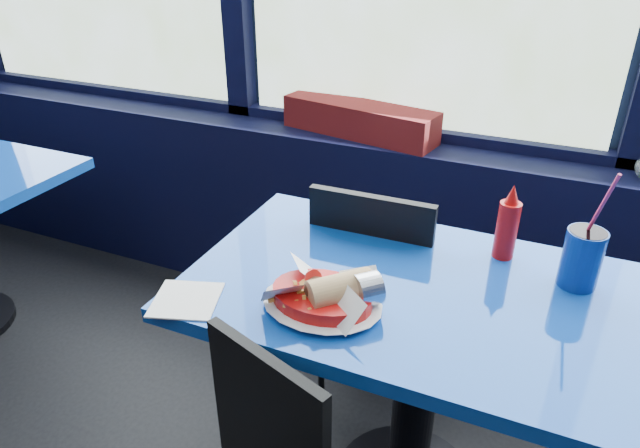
# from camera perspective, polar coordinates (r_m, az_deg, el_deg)

# --- Properties ---
(window_sill) EXTENTS (5.00, 0.26, 0.80)m
(window_sill) POSITION_cam_1_polar(r_m,az_deg,el_deg) (2.42, 8.07, -0.85)
(window_sill) COLOR black
(window_sill) RESTS_ON ground
(near_table) EXTENTS (1.20, 0.70, 0.75)m
(near_table) POSITION_cam_1_polar(r_m,az_deg,el_deg) (1.56, 9.98, -11.92)
(near_table) COLOR black
(near_table) RESTS_ON ground
(chair_near_back) EXTENTS (0.40, 0.41, 0.87)m
(chair_near_back) POSITION_cam_1_polar(r_m,az_deg,el_deg) (1.90, 5.88, -6.03)
(chair_near_back) COLOR black
(chair_near_back) RESTS_ON ground
(planter_box) EXTENTS (0.65, 0.28, 0.13)m
(planter_box) POSITION_cam_1_polar(r_m,az_deg,el_deg) (2.29, 3.96, 10.39)
(planter_box) COLOR maroon
(planter_box) RESTS_ON window_sill
(food_basket) EXTENTS (0.31, 0.31, 0.09)m
(food_basket) POSITION_cam_1_polar(r_m,az_deg,el_deg) (1.35, 0.45, -7.18)
(food_basket) COLOR red
(food_basket) RESTS_ON near_table
(ketchup_bottle) EXTENTS (0.06, 0.06, 0.21)m
(ketchup_bottle) POSITION_cam_1_polar(r_m,az_deg,el_deg) (1.59, 18.22, -0.17)
(ketchup_bottle) COLOR red
(ketchup_bottle) RESTS_ON near_table
(soda_cup) EXTENTS (0.10, 0.10, 0.32)m
(soda_cup) POSITION_cam_1_polar(r_m,az_deg,el_deg) (1.54, 24.74, -3.03)
(soda_cup) COLOR navy
(soda_cup) RESTS_ON near_table
(napkin) EXTENTS (0.19, 0.19, 0.00)m
(napkin) POSITION_cam_1_polar(r_m,az_deg,el_deg) (1.43, -13.24, -7.38)
(napkin) COLOR white
(napkin) RESTS_ON near_table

